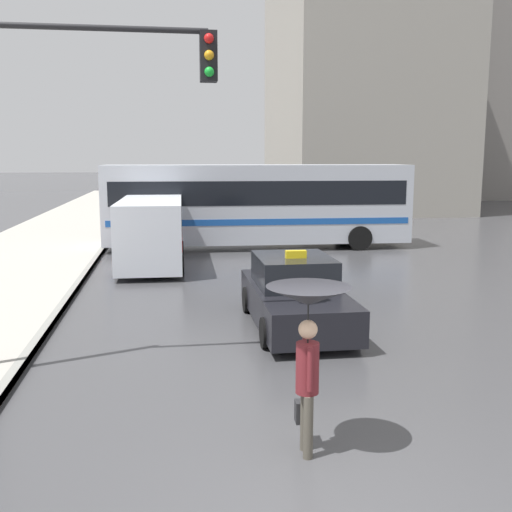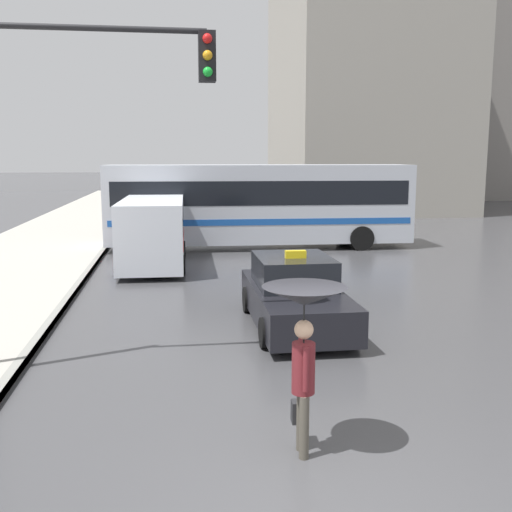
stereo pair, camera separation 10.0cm
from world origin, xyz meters
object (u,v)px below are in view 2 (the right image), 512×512
(ambulance_van, at_px, (153,230))
(city_bus, at_px, (259,202))
(pedestrian_with_umbrella, at_px, (304,320))
(taxi, at_px, (295,295))
(traffic_light, at_px, (69,124))

(ambulance_van, distance_m, city_bus, 5.66)
(ambulance_van, height_order, pedestrian_with_umbrella, ambulance_van)
(taxi, xyz_separation_m, traffic_light, (-4.19, -2.11, 3.47))
(city_bus, height_order, pedestrian_with_umbrella, city_bus)
(ambulance_van, xyz_separation_m, city_bus, (4.12, 3.84, 0.60))
(taxi, xyz_separation_m, ambulance_van, (-3.24, 7.68, 0.57))
(pedestrian_with_umbrella, height_order, traffic_light, traffic_light)
(ambulance_van, bearing_deg, traffic_light, 85.70)
(taxi, bearing_deg, city_bus, -94.37)
(pedestrian_with_umbrella, bearing_deg, city_bus, -3.31)
(taxi, xyz_separation_m, city_bus, (0.88, 11.52, 1.17))
(pedestrian_with_umbrella, bearing_deg, taxi, -7.43)
(taxi, bearing_deg, ambulance_van, -67.14)
(taxi, distance_m, traffic_light, 5.84)
(taxi, bearing_deg, traffic_light, 26.71)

